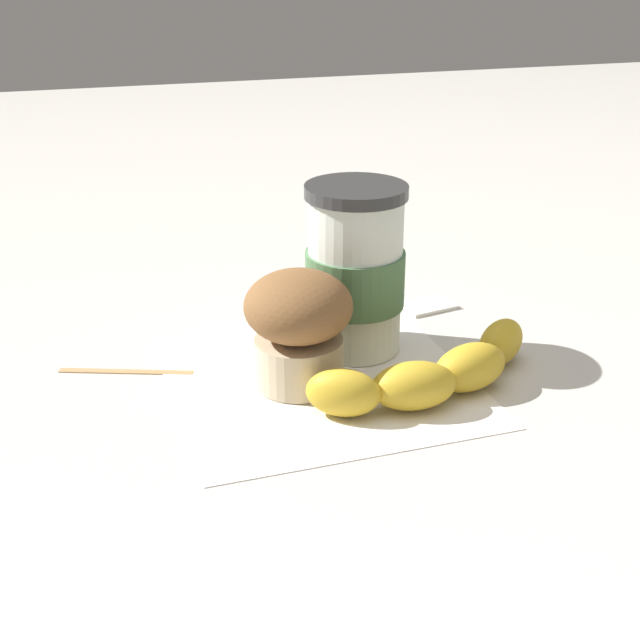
# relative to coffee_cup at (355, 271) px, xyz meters

# --- Properties ---
(ground_plane) EXTENTS (3.00, 3.00, 0.00)m
(ground_plane) POSITION_rel_coffee_cup_xyz_m (0.05, -0.05, -0.07)
(ground_plane) COLOR beige
(paper_napkin) EXTENTS (0.24, 0.24, 0.00)m
(paper_napkin) POSITION_rel_coffee_cup_xyz_m (0.05, -0.05, -0.07)
(paper_napkin) COLOR white
(paper_napkin) RESTS_ON ground_plane
(coffee_cup) EXTENTS (0.08, 0.08, 0.14)m
(coffee_cup) POSITION_rel_coffee_cup_xyz_m (0.00, 0.00, 0.00)
(coffee_cup) COLOR silver
(coffee_cup) RESTS_ON paper_napkin
(muffin) EXTENTS (0.08, 0.08, 0.09)m
(muffin) POSITION_rel_coffee_cup_xyz_m (0.05, -0.06, -0.02)
(muffin) COLOR beige
(muffin) RESTS_ON paper_napkin
(banana) EXTENTS (0.10, 0.22, 0.04)m
(banana) POSITION_rel_coffee_cup_xyz_m (0.10, 0.03, -0.05)
(banana) COLOR gold
(banana) RESTS_ON paper_napkin
(sugar_packet) EXTENTS (0.04, 0.06, 0.01)m
(sugar_packet) POSITION_rel_coffee_cup_xyz_m (-0.06, 0.10, -0.07)
(sugar_packet) COLOR white
(sugar_packet) RESTS_ON ground_plane
(wooden_stirrer) EXTENTS (0.04, 0.11, 0.00)m
(wooden_stirrer) POSITION_rel_coffee_cup_xyz_m (-0.01, -0.19, -0.07)
(wooden_stirrer) COLOR tan
(wooden_stirrer) RESTS_ON ground_plane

